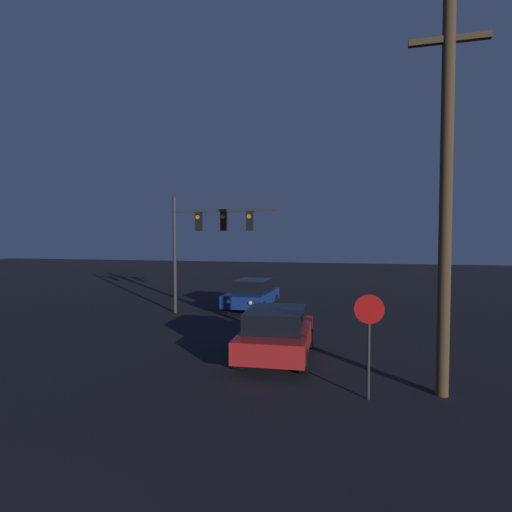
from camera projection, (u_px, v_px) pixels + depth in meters
car_near at (277, 332)px, 12.16m from camera, size 2.22×4.32×1.54m
car_far at (252, 294)px, 20.61m from camera, size 2.13×4.29×1.54m
traffic_signal_mast at (204, 233)px, 19.24m from camera, size 5.21×0.30×5.68m
stop_sign at (369, 327)px, 8.97m from camera, size 0.66×0.07×2.40m
utility_pole at (446, 194)px, 9.07m from camera, size 1.71×0.28×9.01m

